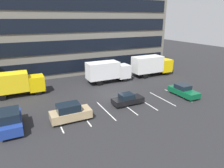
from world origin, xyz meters
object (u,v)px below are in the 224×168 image
(box_truck_yellow_all, at_px, (16,83))
(sedan_black, at_px, (127,99))
(box_truck_white, at_px, (108,71))
(suv_tan, at_px, (70,113))
(box_truck_yellow, at_px, (152,65))
(sedan_forest, at_px, (183,91))
(suv_navy, at_px, (11,120))

(box_truck_yellow_all, relative_size, sedan_black, 1.81)
(box_truck_white, relative_size, suv_tan, 1.80)
(box_truck_yellow_all, distance_m, sedan_black, 15.59)
(sedan_black, bearing_deg, box_truck_yellow, 41.51)
(box_truck_yellow, distance_m, suv_tan, 21.32)
(box_truck_yellow, relative_size, sedan_black, 2.02)
(suv_tan, distance_m, sedan_forest, 16.14)
(suv_tan, bearing_deg, sedan_forest, 0.34)
(box_truck_yellow_all, height_order, suv_navy, box_truck_yellow_all)
(box_truck_yellow_all, distance_m, box_truck_yellow, 23.28)
(sedan_black, bearing_deg, suv_navy, -178.97)
(box_truck_white, height_order, sedan_forest, box_truck_white)
(box_truck_yellow, bearing_deg, sedan_black, -138.49)
(suv_navy, distance_m, sedan_forest, 21.78)
(box_truck_white, relative_size, suv_navy, 1.68)
(box_truck_yellow_all, distance_m, suv_tan, 11.43)
(suv_navy, relative_size, sedan_forest, 1.03)
(suv_tan, bearing_deg, box_truck_yellow_all, 115.02)
(suv_tan, bearing_deg, box_truck_white, 48.36)
(box_truck_white, height_order, box_truck_yellow, box_truck_yellow)
(box_truck_yellow, xyz_separation_m, sedan_forest, (-2.32, -10.50, -1.35))
(suv_navy, bearing_deg, sedan_black, 1.03)
(box_truck_yellow_all, relative_size, suv_tan, 1.69)
(suv_tan, xyz_separation_m, suv_navy, (-5.63, 0.74, 0.07))
(box_truck_white, distance_m, sedan_forest, 12.48)
(box_truck_yellow_all, height_order, sedan_forest, box_truck_yellow_all)
(suv_tan, distance_m, suv_navy, 5.68)
(box_truck_white, height_order, suv_navy, box_truck_white)
(sedan_forest, bearing_deg, box_truck_yellow_all, 153.98)
(box_truck_yellow_all, bearing_deg, sedan_forest, -26.02)
(box_truck_yellow, bearing_deg, sedan_forest, -102.48)
(box_truck_white, bearing_deg, suv_tan, -131.64)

